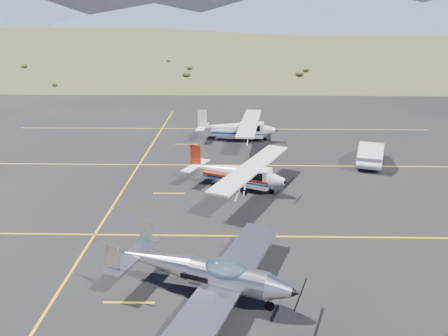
% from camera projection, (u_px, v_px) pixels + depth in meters
% --- Properties ---
extents(ground, '(1600.00, 1600.00, 0.00)m').
position_uv_depth(ground, '(211.00, 257.00, 20.14)').
color(ground, '#383D1C').
rests_on(ground, ground).
extents(apron, '(72.00, 72.00, 0.02)m').
position_uv_depth(apron, '(216.00, 197.00, 26.74)').
color(apron, black).
rests_on(apron, ground).
extents(aircraft_low_wing, '(7.34, 9.88, 2.18)m').
position_uv_depth(aircraft_low_wing, '(208.00, 273.00, 16.99)').
color(aircraft_low_wing, silver).
rests_on(aircraft_low_wing, apron).
extents(aircraft_cessna, '(7.26, 9.55, 2.51)m').
position_uv_depth(aircraft_cessna, '(237.00, 172.00, 27.75)').
color(aircraft_cessna, white).
rests_on(aircraft_cessna, apron).
extents(aircraft_plain, '(6.29, 10.43, 2.63)m').
position_uv_depth(aircraft_plain, '(238.00, 127.00, 38.54)').
color(aircraft_plain, silver).
rests_on(aircraft_plain, apron).
extents(sedan, '(3.27, 5.29, 1.65)m').
position_uv_depth(sedan, '(371.00, 152.00, 32.63)').
color(sedan, white).
rests_on(sedan, apron).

